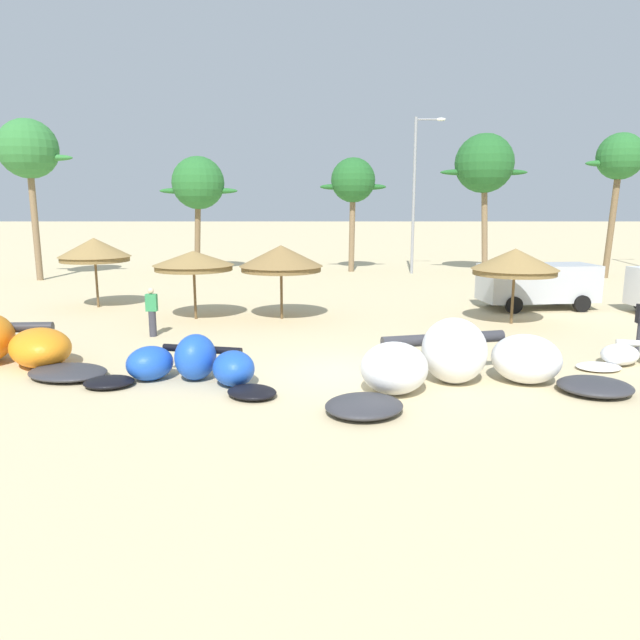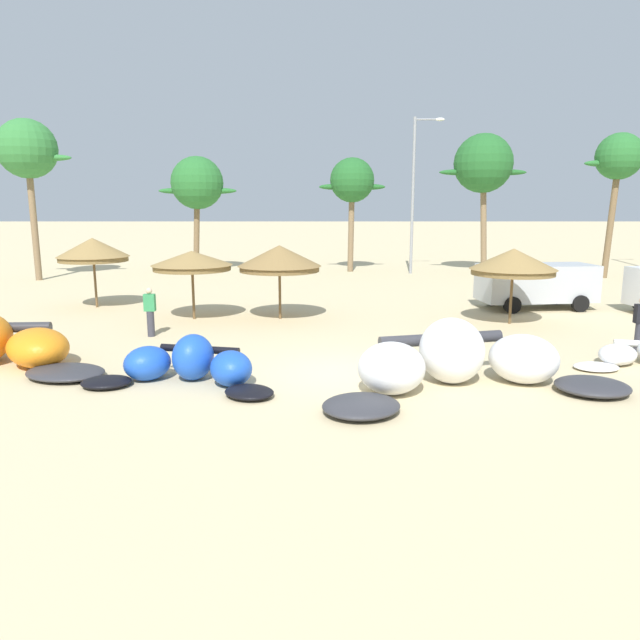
{
  "view_description": "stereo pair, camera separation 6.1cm",
  "coord_description": "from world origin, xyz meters",
  "views": [
    {
      "loc": [
        -0.57,
        -14.8,
        4.32
      ],
      "look_at": [
        -0.52,
        2.0,
        1.0
      ],
      "focal_mm": 33.25,
      "sensor_mm": 36.0,
      "label": 1
    },
    {
      "loc": [
        -0.51,
        -14.8,
        4.32
      ],
      "look_at": [
        -0.52,
        2.0,
        1.0
      ],
      "focal_mm": 33.25,
      "sensor_mm": 36.0,
      "label": 2
    }
  ],
  "objects": [
    {
      "name": "ground_plane",
      "position": [
        0.0,
        0.0,
        0.0
      ],
      "size": [
        260.0,
        260.0,
        0.0
      ],
      "primitive_type": "plane",
      "color": "beige"
    },
    {
      "name": "beach_umbrella_near_van",
      "position": [
        -9.95,
        9.87,
        2.43
      ],
      "size": [
        2.94,
        2.94,
        2.92
      ],
      "color": "brown",
      "rests_on": "ground"
    },
    {
      "name": "beach_umbrella_outermost",
      "position": [
        6.42,
        6.39,
        2.27
      ],
      "size": [
        3.08,
        3.08,
        2.74
      ],
      "color": "brown",
      "rests_on": "ground"
    },
    {
      "name": "palm_leftmost",
      "position": [
        -16.6,
        18.87,
        7.15
      ],
      "size": [
        4.83,
        3.22,
        8.87
      ],
      "color": "#7F6647",
      "rests_on": "ground"
    },
    {
      "name": "palm_center_right",
      "position": [
        16.51,
        19.98,
        6.77
      ],
      "size": [
        3.94,
        2.63,
        8.26
      ],
      "color": "brown",
      "rests_on": "ground"
    },
    {
      "name": "palm_center_left",
      "position": [
        9.35,
        22.04,
        6.61
      ],
      "size": [
        5.29,
        3.53,
        8.46
      ],
      "color": "#7F6647",
      "rests_on": "ground"
    },
    {
      "name": "lamppost_west",
      "position": [
        5.31,
        22.14,
        5.24
      ],
      "size": [
        1.87,
        0.24,
        9.38
      ],
      "color": "gray",
      "rests_on": "ground"
    },
    {
      "name": "person_by_umbrellas",
      "position": [
        8.95,
        2.3,
        0.82
      ],
      "size": [
        0.36,
        0.24,
        1.62
      ],
      "color": "#383842",
      "rests_on": "ground"
    },
    {
      "name": "kite_left",
      "position": [
        -3.71,
        -0.85,
        0.44
      ],
      "size": [
        4.93,
        2.83,
        1.15
      ],
      "color": "black",
      "rests_on": "ground"
    },
    {
      "name": "parked_car_second",
      "position": [
        8.36,
        9.55,
        1.09
      ],
      "size": [
        4.85,
        2.58,
        1.84
      ],
      "color": "#B2B7BC",
      "rests_on": "ground"
    },
    {
      "name": "beach_umbrella_middle",
      "position": [
        -5.29,
        7.29,
        2.22
      ],
      "size": [
        3.03,
        3.03,
        2.58
      ],
      "color": "brown",
      "rests_on": "ground"
    },
    {
      "name": "kite_left_of_center",
      "position": [
        2.8,
        -1.22,
        0.61
      ],
      "size": [
        7.5,
        4.45,
        1.6
      ],
      "color": "#333338",
      "rests_on": "ground"
    },
    {
      "name": "palm_left",
      "position": [
        -8.17,
        23.03,
        5.5
      ],
      "size": [
        4.89,
        3.26,
        7.2
      ],
      "color": "brown",
      "rests_on": "ground"
    },
    {
      "name": "beach_umbrella_near_palms",
      "position": [
        -2.03,
        7.33,
        2.3
      ],
      "size": [
        3.14,
        3.14,
        2.79
      ],
      "color": "brown",
      "rests_on": "ground"
    },
    {
      "name": "palm_left_of_gap",
      "position": [
        1.51,
        23.27,
        5.64
      ],
      "size": [
        4.16,
        2.78,
        7.13
      ],
      "color": "#7F6647",
      "rests_on": "ground"
    },
    {
      "name": "person_near_kites",
      "position": [
        -6.08,
        4.29,
        0.82
      ],
      "size": [
        0.36,
        0.24,
        1.62
      ],
      "color": "#383842",
      "rests_on": "ground"
    }
  ]
}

